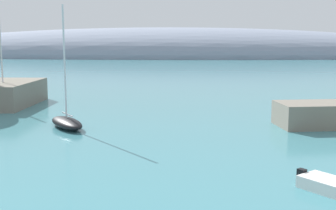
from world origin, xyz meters
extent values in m
ellipsoid|color=gray|center=(-8.77, 183.58, 0.00)|extent=(258.24, 65.53, 25.36)
ellipsoid|color=gray|center=(-21.02, 38.40, 0.52)|extent=(3.90, 5.94, 1.04)
cylinder|color=silver|center=(-21.02, 38.40, 5.56)|extent=(0.18, 0.18, 9.04)
cube|color=silver|center=(-20.94, 38.17, 1.39)|extent=(0.89, 2.38, 0.10)
ellipsoid|color=black|center=(-10.19, 26.11, 0.46)|extent=(4.81, 5.73, 0.92)
cylinder|color=silver|center=(-10.19, 26.11, 5.82)|extent=(0.16, 0.16, 9.81)
cube|color=silver|center=(-10.04, 25.90, 1.27)|extent=(1.52, 2.13, 0.10)
cube|color=black|center=(6.75, 12.00, 0.49)|extent=(0.56, 0.57, 0.59)
camera|label=1|loc=(0.33, -11.31, 7.87)|focal=46.51mm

